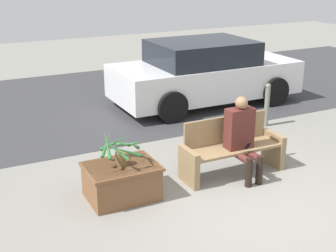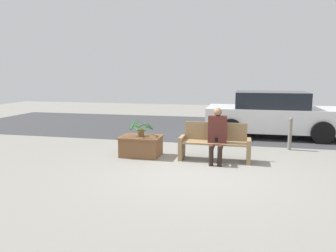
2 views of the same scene
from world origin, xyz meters
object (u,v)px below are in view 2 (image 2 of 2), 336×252
object	(u,v)px
planter_box	(141,145)
potted_plant	(141,127)
parked_car	(273,114)
person_seated	(217,133)
bollard_post	(290,133)
bench	(215,143)

from	to	relation	value
planter_box	potted_plant	distance (m)	0.45
parked_car	potted_plant	bearing A→B (deg)	-134.41
planter_box	potted_plant	bearing A→B (deg)	28.69
person_seated	bollard_post	size ratio (longest dim) A/B	1.44
planter_box	parked_car	world-z (taller)	parked_car
potted_plant	bench	bearing A→B (deg)	0.09
bench	potted_plant	bearing A→B (deg)	-179.91
person_seated	bench	bearing A→B (deg)	109.92
bench	person_seated	distance (m)	0.33
potted_plant	bollard_post	bearing A→B (deg)	22.46
person_seated	parked_car	xyz separation A→B (m)	(1.49, 3.59, 0.04)
bench	person_seated	bearing A→B (deg)	-70.08
parked_car	bench	bearing A→B (deg)	-114.45
potted_plant	bollard_post	xyz separation A→B (m)	(3.65, 1.51, -0.26)
planter_box	bench	bearing A→B (deg)	0.22
planter_box	bollard_post	xyz separation A→B (m)	(3.66, 1.51, 0.19)
person_seated	bollard_post	distance (m)	2.47
potted_plant	bollard_post	size ratio (longest dim) A/B	0.73
bench	bollard_post	size ratio (longest dim) A/B	1.89
planter_box	parked_car	distance (m)	4.81
bench	planter_box	world-z (taller)	bench
person_seated	planter_box	bearing A→B (deg)	174.94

